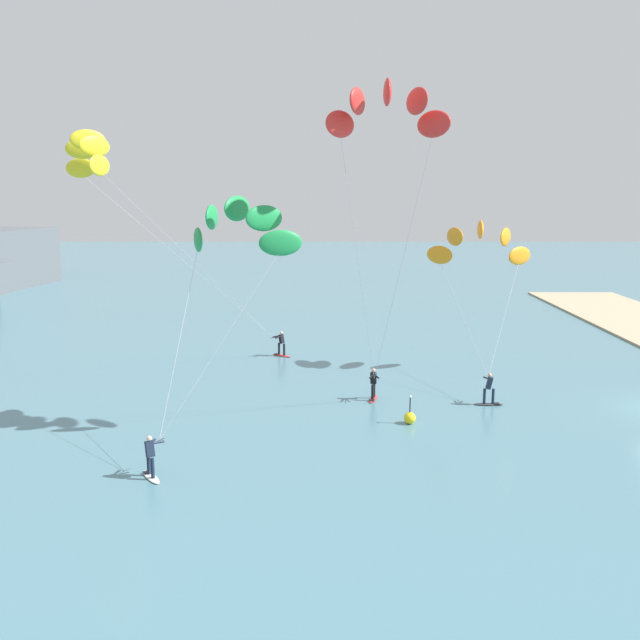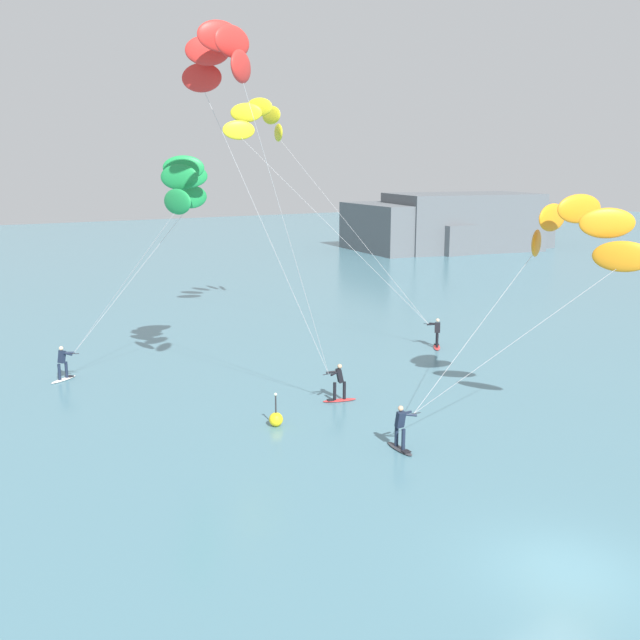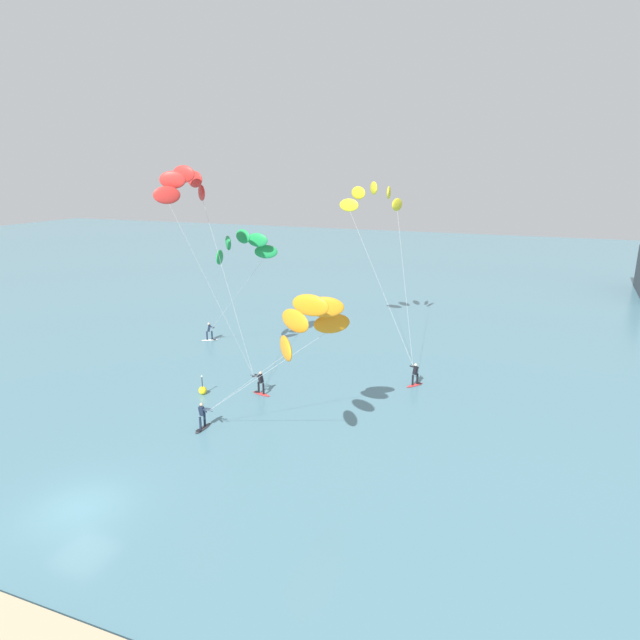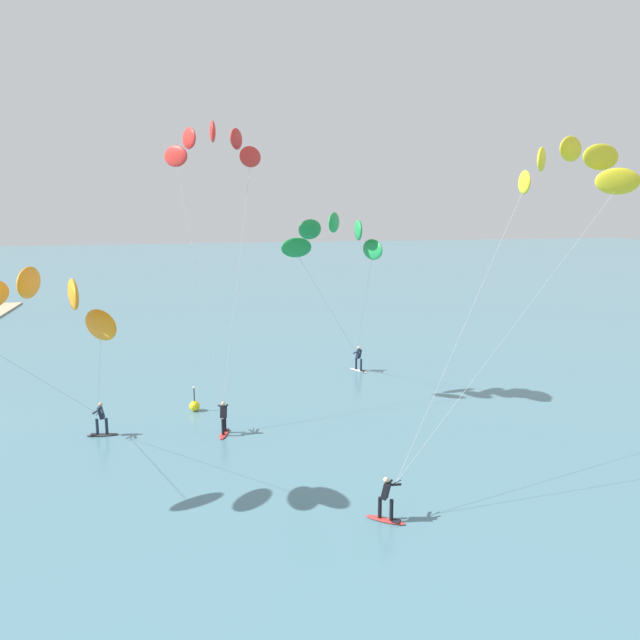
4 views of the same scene
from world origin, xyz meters
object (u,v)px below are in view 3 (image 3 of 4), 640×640
at_px(kitesurfer_nearshore, 306,325).
at_px(kitesurfer_mid_water, 375,203).
at_px(kitesurfer_far_out, 188,193).
at_px(kitesurfer_downwind, 242,249).
at_px(marker_buoy, 203,390).

distance_m(kitesurfer_nearshore, kitesurfer_mid_water, 22.28).
height_order(kitesurfer_far_out, kitesurfer_downwind, kitesurfer_far_out).
relative_size(kitesurfer_nearshore, marker_buoy, 6.56).
bearing_deg(kitesurfer_mid_water, marker_buoy, -114.43).
xyz_separation_m(kitesurfer_nearshore, kitesurfer_mid_water, (-2.54, 21.61, 4.78)).
bearing_deg(marker_buoy, kitesurfer_far_out, 128.74).
bearing_deg(kitesurfer_far_out, kitesurfer_nearshore, -31.09).
distance_m(kitesurfer_mid_water, kitesurfer_downwind, 12.36).
distance_m(kitesurfer_nearshore, marker_buoy, 13.36).
relative_size(kitesurfer_nearshore, kitesurfer_far_out, 0.59).
relative_size(kitesurfer_mid_water, marker_buoy, 10.14).
height_order(kitesurfer_mid_water, kitesurfer_downwind, kitesurfer_mid_water).
distance_m(kitesurfer_nearshore, kitesurfer_downwind, 17.14).
height_order(kitesurfer_nearshore, kitesurfer_mid_water, kitesurfer_mid_water).
relative_size(kitesurfer_far_out, kitesurfer_downwind, 1.45).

